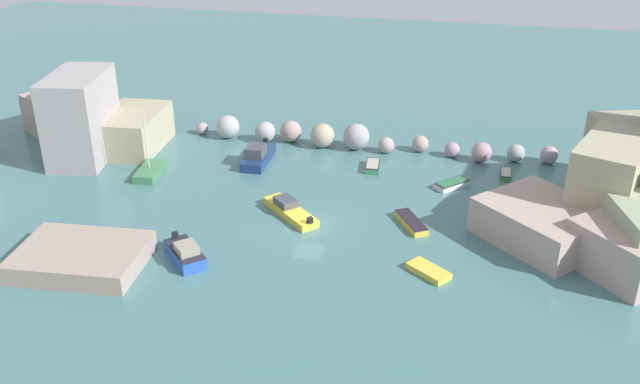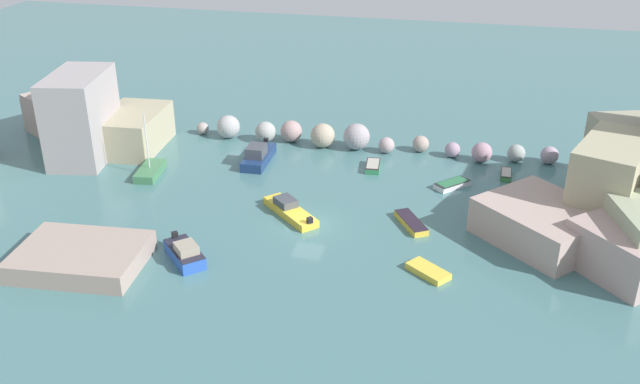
{
  "view_description": "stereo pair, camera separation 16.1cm",
  "coord_description": "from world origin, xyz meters",
  "views": [
    {
      "loc": [
        12.47,
        -49.68,
        28.11
      ],
      "look_at": [
        0.0,
        4.34,
        1.0
      ],
      "focal_mm": 39.43,
      "sensor_mm": 36.0,
      "label": 1
    },
    {
      "loc": [
        12.63,
        -49.64,
        28.11
      ],
      "look_at": [
        0.0,
        4.34,
        1.0
      ],
      "focal_mm": 39.43,
      "sensor_mm": 36.0,
      "label": 2
    }
  ],
  "objects": [
    {
      "name": "moored_boat_5",
      "position": [
        17.65,
        0.46,
        0.34
      ],
      "size": [
        3.13,
        3.25,
        0.68
      ],
      "rotation": [
        0.0,
        0.0,
        3.97
      ],
      "color": "teal",
      "rests_on": "cove_water"
    },
    {
      "name": "moored_boat_3",
      "position": [
        -18.39,
        -8.04,
        0.29
      ],
      "size": [
        2.73,
        2.79,
        0.6
      ],
      "rotation": [
        0.0,
        0.0,
        5.47
      ],
      "color": "silver",
      "rests_on": "cove_water"
    },
    {
      "name": "stone_dock",
      "position": [
        -15.0,
        -9.99,
        0.76
      ],
      "size": [
        9.76,
        7.6,
        1.52
      ],
      "primitive_type": "cube",
      "rotation": [
        0.0,
        0.0,
        0.08
      ],
      "color": "#A28E81",
      "rests_on": "ground"
    },
    {
      "name": "cliff_headland_left",
      "position": [
        -28.86,
        9.22,
        2.73
      ],
      "size": [
        20.8,
        23.6,
        8.65
      ],
      "color": "#B1A789",
      "rests_on": "ground"
    },
    {
      "name": "moored_boat_0",
      "position": [
        -7.99,
        11.49,
        0.72
      ],
      "size": [
        2.34,
        6.02,
        2.0
      ],
      "rotation": [
        0.0,
        0.0,
        4.75
      ],
      "color": "navy",
      "rests_on": "cove_water"
    },
    {
      "name": "moored_boat_9",
      "position": [
        16.06,
        13.56,
        0.28
      ],
      "size": [
        1.08,
        2.59,
        0.54
      ],
      "rotation": [
        0.0,
        0.0,
        4.69
      ],
      "color": "#3E7F47",
      "rests_on": "cove_water"
    },
    {
      "name": "rock_breakwater",
      "position": [
        -0.19,
        17.23,
        1.13
      ],
      "size": [
        38.01,
        3.18,
        2.74
      ],
      "color": "#9E908D",
      "rests_on": "ground"
    },
    {
      "name": "cove_water",
      "position": [
        0.0,
        0.0,
        0.0
      ],
      "size": [
        160.0,
        160.0,
        0.0
      ],
      "primitive_type": "plane",
      "color": "#467476",
      "rests_on": "ground"
    },
    {
      "name": "moored_boat_2",
      "position": [
        -1.98,
        1.44,
        0.46
      ],
      "size": [
        5.82,
        5.65,
        1.29
      ],
      "rotation": [
        0.0,
        0.0,
        2.38
      ],
      "color": "yellow",
      "rests_on": "cove_water"
    },
    {
      "name": "moored_boat_7",
      "position": [
        10.4,
        -5.24,
        0.24
      ],
      "size": [
        3.51,
        3.19,
        0.49
      ],
      "rotation": [
        0.0,
        0.0,
        2.49
      ],
      "color": "yellow",
      "rests_on": "cove_water"
    },
    {
      "name": "moored_boat_11",
      "position": [
        8.34,
        1.89,
        0.28
      ],
      "size": [
        3.24,
        4.23,
        0.56
      ],
      "rotation": [
        0.0,
        0.0,
        2.11
      ],
      "color": "gold",
      "rests_on": "cove_water"
    },
    {
      "name": "moored_boat_1",
      "position": [
        -17.17,
        6.27,
        0.41
      ],
      "size": [
        2.48,
        4.69,
        6.24
      ],
      "rotation": [
        0.0,
        0.0,
        4.84
      ],
      "color": "#407B50",
      "rests_on": "cove_water"
    },
    {
      "name": "moored_boat_4",
      "position": [
        11.2,
        10.15,
        0.29
      ],
      "size": [
        3.4,
        3.46,
        0.55
      ],
      "rotation": [
        0.0,
        0.0,
        0.81
      ],
      "color": "white",
      "rests_on": "cove_water"
    },
    {
      "name": "moored_boat_10",
      "position": [
        19.05,
        9.62,
        0.27
      ],
      "size": [
        3.0,
        2.66,
        0.55
      ],
      "rotation": [
        0.0,
        0.0,
        2.51
      ],
      "color": "yellow",
      "rests_on": "cove_water"
    },
    {
      "name": "moored_boat_8",
      "position": [
        3.38,
        12.56,
        0.31
      ],
      "size": [
        1.6,
        3.1,
        0.58
      ],
      "rotation": [
        0.0,
        0.0,
        4.8
      ],
      "color": "#308352",
      "rests_on": "cove_water"
    },
    {
      "name": "moored_boat_6",
      "position": [
        -7.73,
        -7.52,
        0.64
      ],
      "size": [
        4.34,
        4.44,
        1.63
      ],
      "rotation": [
        0.0,
        0.0,
        5.47
      ],
      "color": "blue",
      "rests_on": "cove_water"
    }
  ]
}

